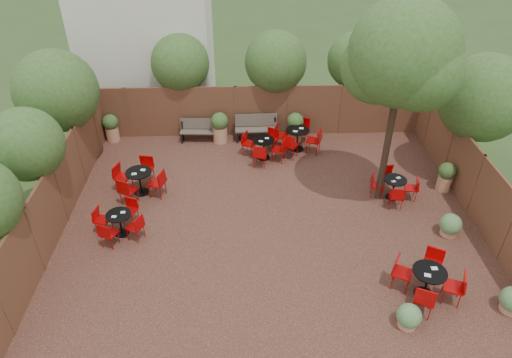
{
  "coord_description": "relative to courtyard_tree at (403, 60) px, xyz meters",
  "views": [
    {
      "loc": [
        -0.77,
        -10.84,
        8.81
      ],
      "look_at": [
        -0.39,
        0.5,
        1.0
      ],
      "focal_mm": 32.67,
      "sensor_mm": 36.0,
      "label": 1
    }
  ],
  "objects": [
    {
      "name": "courtyard_paving",
      "position": [
        -3.44,
        -0.76,
        -4.49
      ],
      "size": [
        12.0,
        10.0,
        0.02
      ],
      "primitive_type": "cube",
      "color": "#351815",
      "rests_on": "ground"
    },
    {
      "name": "fence_right",
      "position": [
        2.56,
        -0.76,
        -3.5
      ],
      "size": [
        0.08,
        10.0,
        2.0
      ],
      "primitive_type": "cube",
      "color": "#532E1E",
      "rests_on": "ground"
    },
    {
      "name": "bistro_tables",
      "position": [
        -3.35,
        0.18,
        -4.03
      ],
      "size": [
        9.59,
        8.69,
        0.94
      ],
      "color": "black",
      "rests_on": "courtyard_paving"
    },
    {
      "name": "courtyard_tree",
      "position": [
        0.0,
        0.0,
        0.0
      ],
      "size": [
        2.97,
        2.91,
        6.12
      ],
      "rotation": [
        0.0,
        0.0,
        0.14
      ],
      "color": "black",
      "rests_on": "courtyard_paving"
    },
    {
      "name": "park_bench_right",
      "position": [
        -3.69,
        3.87,
        -3.98
      ],
      "size": [
        1.58,
        0.53,
        0.97
      ],
      "rotation": [
        0.0,
        0.0,
        0.02
      ],
      "color": "brown",
      "rests_on": "courtyard_paving"
    },
    {
      "name": "neighbour_building",
      "position": [
        -7.94,
        7.24,
        -0.5
      ],
      "size": [
        5.0,
        4.0,
        8.0
      ],
      "primitive_type": "cube",
      "color": "silver",
      "rests_on": "ground"
    },
    {
      "name": "park_bench_left",
      "position": [
        -5.85,
        3.86,
        -4.05
      ],
      "size": [
        1.38,
        0.51,
        0.84
      ],
      "rotation": [
        0.0,
        0.0,
        -0.06
      ],
      "color": "brown",
      "rests_on": "courtyard_paving"
    },
    {
      "name": "planters",
      "position": [
        -3.89,
        3.16,
        -3.88
      ],
      "size": [
        11.86,
        4.11,
        1.17
      ],
      "color": "tan",
      "rests_on": "courtyard_paving"
    },
    {
      "name": "overhang_foliage",
      "position": [
        -4.41,
        2.19,
        -1.79
      ],
      "size": [
        15.86,
        10.35,
        2.71
      ],
      "color": "#2F521A",
      "rests_on": "ground"
    },
    {
      "name": "low_shrubs",
      "position": [
        1.13,
        -3.6,
        -4.17
      ],
      "size": [
        3.14,
        3.67,
        0.67
      ],
      "color": "tan",
      "rests_on": "courtyard_paving"
    },
    {
      "name": "ground",
      "position": [
        -3.44,
        -0.76,
        -4.5
      ],
      "size": [
        80.0,
        80.0,
        0.0
      ],
      "primitive_type": "plane",
      "color": "#354F23",
      "rests_on": "ground"
    },
    {
      "name": "fence_back",
      "position": [
        -3.44,
        4.24,
        -3.5
      ],
      "size": [
        12.0,
        0.08,
        2.0
      ],
      "primitive_type": "cube",
      "color": "#532E1E",
      "rests_on": "ground"
    },
    {
      "name": "fence_left",
      "position": [
        -9.44,
        -0.76,
        -3.5
      ],
      "size": [
        0.08,
        10.0,
        2.0
      ],
      "primitive_type": "cube",
      "color": "#532E1E",
      "rests_on": "ground"
    }
  ]
}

